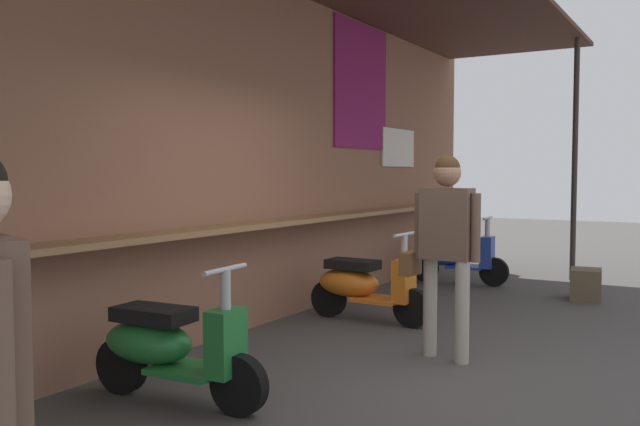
# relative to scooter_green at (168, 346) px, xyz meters

# --- Properties ---
(ground_plane) EXTENTS (37.17, 37.17, 0.00)m
(ground_plane) POSITION_rel_scooter_green_xyz_m (1.43, -1.08, -0.39)
(ground_plane) COLOR #474442
(market_stall_facade) EXTENTS (13.27, 2.58, 3.63)m
(market_stall_facade) POSITION_rel_scooter_green_xyz_m (1.44, 0.77, 1.64)
(market_stall_facade) COLOR #8C5B44
(market_stall_facade) RESTS_ON ground_plane
(scooter_green) EXTENTS (0.49, 1.40, 0.97)m
(scooter_green) POSITION_rel_scooter_green_xyz_m (0.00, 0.00, 0.00)
(scooter_green) COLOR #237533
(scooter_green) RESTS_ON ground_plane
(scooter_orange) EXTENTS (0.46, 1.40, 0.97)m
(scooter_orange) POSITION_rel_scooter_green_xyz_m (2.94, 0.00, 0.00)
(scooter_orange) COLOR orange
(scooter_orange) RESTS_ON ground_plane
(scooter_blue) EXTENTS (0.49, 1.40, 0.97)m
(scooter_blue) POSITION_rel_scooter_green_xyz_m (5.79, 0.00, 0.00)
(scooter_blue) COLOR #233D9E
(scooter_blue) RESTS_ON ground_plane
(shopper_browsing) EXTENTS (0.26, 0.67, 1.72)m
(shopper_browsing) POSITION_rel_scooter_green_xyz_m (1.99, -1.26, 0.67)
(shopper_browsing) COLOR #ADA393
(shopper_browsing) RESTS_ON ground_plane
(merchandise_crate) EXTENTS (0.49, 0.42, 0.39)m
(merchandise_crate) POSITION_rel_scooter_green_xyz_m (5.42, -1.85, -0.20)
(merchandise_crate) COLOR brown
(merchandise_crate) RESTS_ON ground_plane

